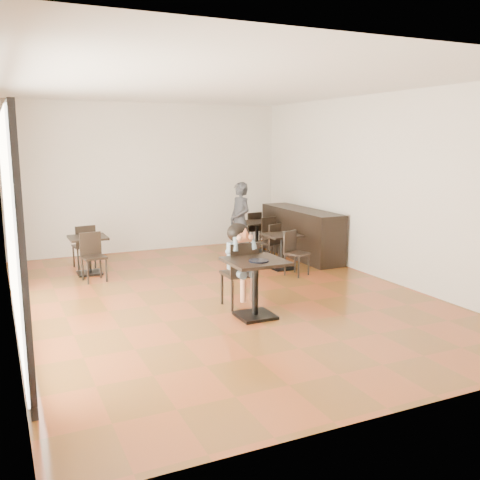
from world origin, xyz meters
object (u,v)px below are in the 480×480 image
child_chair (239,274)px  cafe_table_back (257,237)px  child (239,265)px  chair_back_a (250,230)px  chair_back_b (273,238)px  chair_left_a (84,246)px  chair_left_b (94,258)px  chair_mid_b (297,254)px  chair_mid_a (268,243)px  adult_patron (240,220)px  child_table (255,289)px  cafe_table_left (89,255)px  cafe_table_mid (282,252)px

child_chair → cafe_table_back: size_ratio=1.42×
child_chair → child: 0.13m
chair_back_a → chair_back_b: same height
chair_left_a → chair_back_a: size_ratio=1.02×
chair_left_b → chair_back_a: bearing=14.8°
chair_mid_b → chair_left_a: 4.05m
chair_mid_b → chair_back_b: size_ratio=0.97×
chair_mid_a → cafe_table_back: bearing=-126.2°
chair_mid_b → chair_left_b: 3.57m
adult_patron → chair_back_a: size_ratio=1.90×
adult_patron → child: bearing=-34.5°
cafe_table_back → chair_left_a: 3.62m
child_chair → adult_patron: (1.40, 2.98, 0.30)m
cafe_table_back → chair_left_b: chair_left_b is taller
chair_mid_a → chair_left_a: size_ratio=0.96×
child → chair_mid_b: size_ratio=1.54×
child_table → cafe_table_back: size_ratio=1.18×
child_chair → chair_left_b: size_ratio=1.17×
child_chair → chair_left_a: child_chair is taller
cafe_table_left → chair_left_a: chair_left_a is taller
child_chair → chair_mid_a: bearing=-126.5°
cafe_table_back → chair_left_a: bearing=177.6°
chair_left_b → child: bearing=-61.4°
child_chair → chair_mid_a: 2.88m
chair_back_b → cafe_table_mid: bearing=-118.6°
cafe_table_back → chair_left_a: (-3.62, 0.15, 0.08)m
child → chair_back_b: (2.05, 2.73, -0.20)m
chair_mid_b → child_table: bearing=-157.2°
child_chair → adult_patron: bearing=-115.2°
chair_back_a → child_table: bearing=55.6°
chair_left_a → child: bearing=108.9°
adult_patron → chair_left_a: bearing=-107.7°
child → adult_patron: 3.30m
child_table → chair_mid_b: (1.71, 1.76, -0.01)m
child → chair_mid_a: (1.71, 2.31, -0.21)m
cafe_table_left → cafe_table_back: size_ratio=1.02×
cafe_table_mid → chair_left_a: 3.78m
cafe_table_left → chair_back_b: bearing=-2.3°
chair_back_a → chair_back_b: 1.10m
chair_mid_b → chair_left_a: (-3.39, 2.22, 0.02)m
chair_back_b → child_chair: bearing=-136.2°
cafe_table_left → chair_mid_b: size_ratio=0.87×
chair_mid_a → chair_back_a: 1.56m
chair_left_a → chair_back_b: size_ratio=1.02×
cafe_table_left → child_table: bearing=-63.9°
child → cafe_table_mid: bearing=45.8°
child → cafe_table_mid: child is taller
cafe_table_left → chair_mid_a: 3.44m
cafe_table_left → chair_left_a: 0.55m
child_chair → cafe_table_left: 3.34m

